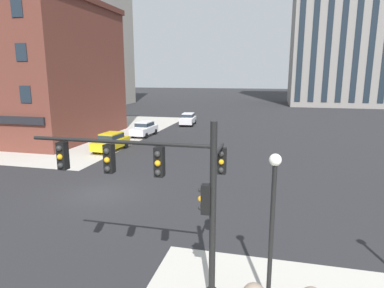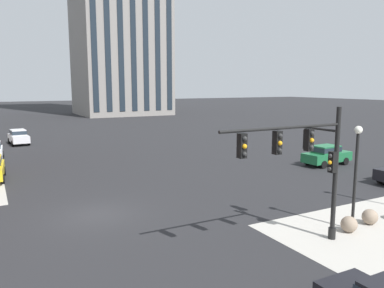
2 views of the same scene
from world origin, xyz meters
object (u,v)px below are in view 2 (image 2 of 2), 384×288
traffic_signal_main (309,158)px  bollard_sphere_curb_b (370,217)px  car_cross_eastbound (18,136)px  car_main_southbound_far (326,154)px  bollard_sphere_curb_a (349,224)px  street_lamp_corner_near (356,165)px

traffic_signal_main → bollard_sphere_curb_b: (4.40, 0.20, -3.34)m
bollard_sphere_curb_b → car_cross_eastbound: 38.34m
car_main_southbound_far → car_cross_eastbound: same height
traffic_signal_main → bollard_sphere_curb_a: 4.28m
bollard_sphere_curb_a → car_cross_eastbound: (-11.32, 36.26, 0.54)m
street_lamp_corner_near → car_cross_eastbound: (-11.74, 36.10, -2.18)m
car_main_southbound_far → bollard_sphere_curb_a: bearing=-133.8°
bollard_sphere_curb_a → car_cross_eastbound: bearing=107.3°
bollard_sphere_curb_b → car_main_southbound_far: bearing=50.6°
traffic_signal_main → bollard_sphere_curb_b: size_ratio=8.11×
bollard_sphere_curb_b → street_lamp_corner_near: size_ratio=0.15×
car_main_southbound_far → car_cross_eastbound: 33.38m
street_lamp_corner_near → car_cross_eastbound: street_lamp_corner_near is taller
traffic_signal_main → bollard_sphere_curb_b: 5.52m
car_cross_eastbound → street_lamp_corner_near: bearing=-72.0°
bollard_sphere_curb_a → street_lamp_corner_near: bearing=21.4°
bollard_sphere_curb_a → traffic_signal_main: bearing=179.8°
traffic_signal_main → car_cross_eastbound: traffic_signal_main is taller
bollard_sphere_curb_a → street_lamp_corner_near: 2.76m
bollard_sphere_curb_b → car_main_southbound_far: 14.25m
street_lamp_corner_near → bollard_sphere_curb_b: bearing=2.1°
street_lamp_corner_near → car_cross_eastbound: bearing=108.0°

